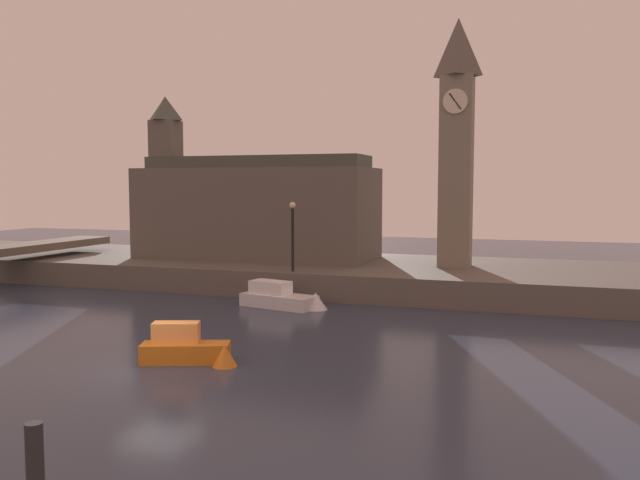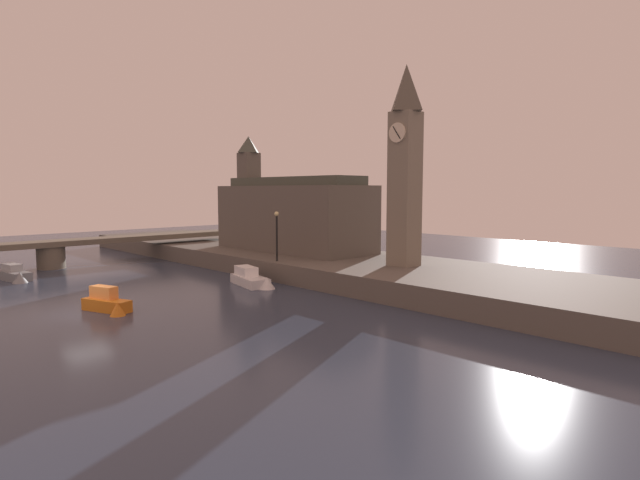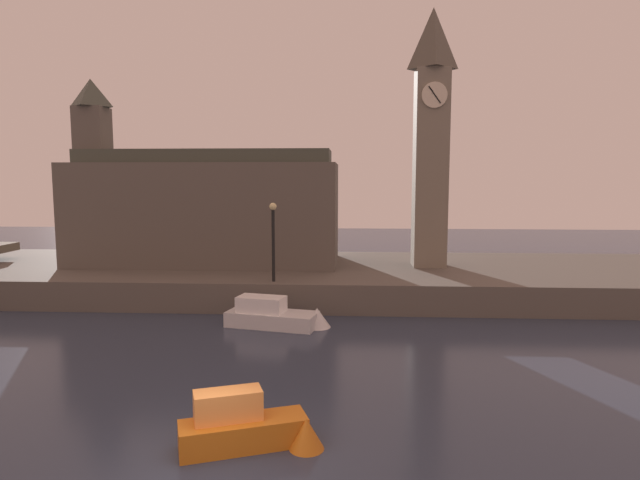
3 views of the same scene
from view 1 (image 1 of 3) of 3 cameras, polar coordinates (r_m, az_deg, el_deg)
The scene contains 8 objects.
ground_plane at distance 23.50m, azimuth -13.94°, elevation -10.91°, with size 120.00×120.00×0.00m, color #2D384C.
far_embankment at distance 41.28m, azimuth 1.17°, elevation -2.96°, with size 70.00×12.00×1.50m, color #5B544C.
clock_tower at distance 39.48m, azimuth 11.90°, elevation 8.64°, with size 2.03×2.09×14.53m.
parliament_hall at distance 43.84m, azimuth -5.95°, elevation 2.84°, with size 15.70×6.39×11.00m.
streetlamp at distance 36.34m, azimuth -2.42°, elevation 1.04°, with size 0.36×0.36×3.90m.
mooring_post_right at distance 13.77m, azimuth -23.69°, elevation -18.33°, with size 0.33×0.33×1.96m, color #2B2B2B.
boat_ferry_white at distance 33.83m, azimuth -2.95°, elevation -5.14°, with size 4.99×2.43×1.49m.
boat_patrol_orange at distance 23.87m, azimuth -11.35°, elevation -9.31°, with size 3.75×1.98×1.44m.
Camera 1 is at (12.29, -19.01, 6.28)m, focal length 36.47 mm.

